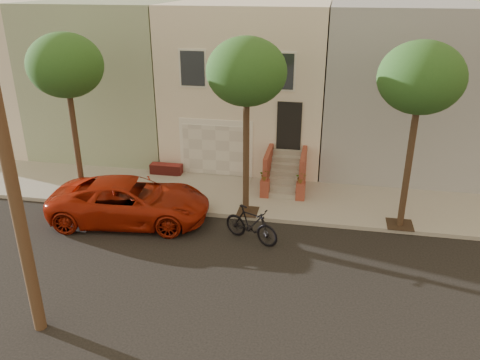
# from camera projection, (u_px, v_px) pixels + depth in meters

# --- Properties ---
(ground) EXTENTS (90.00, 90.00, 0.00)m
(ground) POSITION_uv_depth(u_px,v_px,m) (190.00, 270.00, 14.57)
(ground) COLOR black
(ground) RESTS_ON ground
(sidewalk) EXTENTS (40.00, 3.70, 0.15)m
(sidewalk) POSITION_uv_depth(u_px,v_px,m) (228.00, 195.00, 19.38)
(sidewalk) COLOR gray
(sidewalk) RESTS_ON ground
(house_row) EXTENTS (33.10, 11.70, 7.00)m
(house_row) POSITION_uv_depth(u_px,v_px,m) (252.00, 78.00, 23.26)
(house_row) COLOR beige
(house_row) RESTS_ON sidewalk
(tree_left) EXTENTS (2.70, 2.57, 6.30)m
(tree_left) POSITION_uv_depth(u_px,v_px,m) (65.00, 67.00, 16.99)
(tree_left) COLOR #2D2116
(tree_left) RESTS_ON sidewalk
(tree_mid) EXTENTS (2.70, 2.57, 6.30)m
(tree_mid) POSITION_uv_depth(u_px,v_px,m) (247.00, 73.00, 15.87)
(tree_mid) COLOR #2D2116
(tree_mid) RESTS_ON sidewalk
(tree_right) EXTENTS (2.70, 2.57, 6.30)m
(tree_right) POSITION_uv_depth(u_px,v_px,m) (421.00, 79.00, 14.92)
(tree_right) COLOR #2D2116
(tree_right) RESTS_ON sidewalk
(pickup_truck) EXTENTS (5.89, 3.23, 1.56)m
(pickup_truck) POSITION_uv_depth(u_px,v_px,m) (131.00, 201.00, 17.24)
(pickup_truck) COLOR #991D0A
(pickup_truck) RESTS_ON ground
(motorcycle) EXTENTS (2.11, 1.38, 1.23)m
(motorcycle) POSITION_uv_depth(u_px,v_px,m) (251.00, 224.00, 15.94)
(motorcycle) COLOR black
(motorcycle) RESTS_ON ground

